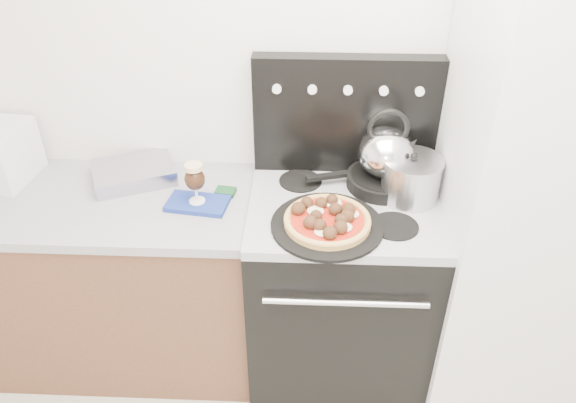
# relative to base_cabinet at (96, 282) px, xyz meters

# --- Properties ---
(room_shell) EXTENTS (3.52, 3.01, 2.52)m
(room_shell) POSITION_rel_base_cabinet_xyz_m (1.02, -0.91, 0.82)
(room_shell) COLOR beige
(room_shell) RESTS_ON ground
(base_cabinet) EXTENTS (1.45, 0.60, 0.86)m
(base_cabinet) POSITION_rel_base_cabinet_xyz_m (0.00, 0.00, 0.00)
(base_cabinet) COLOR brown
(base_cabinet) RESTS_ON ground
(countertop) EXTENTS (1.48, 0.63, 0.04)m
(countertop) POSITION_rel_base_cabinet_xyz_m (0.00, 0.00, 0.45)
(countertop) COLOR #9999A0
(countertop) RESTS_ON base_cabinet
(stove_body) EXTENTS (0.76, 0.65, 0.88)m
(stove_body) POSITION_rel_base_cabinet_xyz_m (1.10, -0.02, 0.01)
(stove_body) COLOR black
(stove_body) RESTS_ON ground
(cooktop) EXTENTS (0.76, 0.65, 0.04)m
(cooktop) POSITION_rel_base_cabinet_xyz_m (1.10, -0.02, 0.47)
(cooktop) COLOR #ADADB2
(cooktop) RESTS_ON stove_body
(backguard) EXTENTS (0.76, 0.08, 0.50)m
(backguard) POSITION_rel_base_cabinet_xyz_m (1.10, 0.25, 0.74)
(backguard) COLOR black
(backguard) RESTS_ON cooktop
(fridge) EXTENTS (0.64, 0.68, 1.90)m
(fridge) POSITION_rel_base_cabinet_xyz_m (1.80, -0.05, 0.52)
(fridge) COLOR silver
(fridge) RESTS_ON ground
(foil_sheet) EXTENTS (0.40, 0.35, 0.07)m
(foil_sheet) POSITION_rel_base_cabinet_xyz_m (0.21, 0.14, 0.50)
(foil_sheet) COLOR silver
(foil_sheet) RESTS_ON countertop
(oven_mitt) EXTENTS (0.26, 0.17, 0.02)m
(oven_mitt) POSITION_rel_base_cabinet_xyz_m (0.52, -0.04, 0.48)
(oven_mitt) COLOR navy
(oven_mitt) RESTS_ON countertop
(beer_glass) EXTENTS (0.10, 0.10, 0.17)m
(beer_glass) POSITION_rel_base_cabinet_xyz_m (0.52, -0.04, 0.58)
(beer_glass) COLOR black
(beer_glass) RESTS_ON oven_mitt
(pizza_pan) EXTENTS (0.49, 0.49, 0.01)m
(pizza_pan) POSITION_rel_base_cabinet_xyz_m (1.03, -0.19, 0.50)
(pizza_pan) COLOR black
(pizza_pan) RESTS_ON cooktop
(pizza) EXTENTS (0.39, 0.39, 0.05)m
(pizza) POSITION_rel_base_cabinet_xyz_m (1.03, -0.19, 0.53)
(pizza) COLOR tan
(pizza) RESTS_ON pizza_pan
(skillet) EXTENTS (0.36, 0.36, 0.05)m
(skillet) POSITION_rel_base_cabinet_xyz_m (1.26, 0.11, 0.52)
(skillet) COLOR black
(skillet) RESTS_ON cooktop
(tea_kettle) EXTENTS (0.24, 0.24, 0.25)m
(tea_kettle) POSITION_rel_base_cabinet_xyz_m (1.26, 0.11, 0.67)
(tea_kettle) COLOR silver
(tea_kettle) RESTS_ON skillet
(stock_pot) EXTENTS (0.29, 0.29, 0.17)m
(stock_pot) POSITION_rel_base_cabinet_xyz_m (1.36, 0.03, 0.57)
(stock_pot) COLOR silver
(stock_pot) RESTS_ON cooktop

